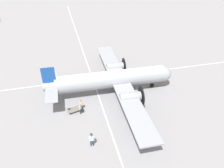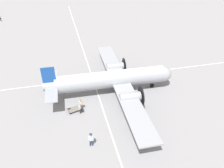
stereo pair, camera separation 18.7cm
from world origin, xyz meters
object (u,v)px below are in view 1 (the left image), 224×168
Objects in this scene: crew_foreground at (92,139)px; passenger_boarding at (80,108)px; airliner_main at (114,79)px; suitcase_near_door at (69,110)px; suitcase_upright_spare at (82,111)px; baggage_cart at (74,109)px; ramp_agent at (81,103)px.

passenger_boarding is at bearing 103.19° from crew_foreground.
passenger_boarding is (5.73, 3.88, -1.38)m from airliner_main.
passenger_boarding is at bearing 148.68° from suitcase_near_door.
baggage_cart is (1.01, -0.57, -0.03)m from suitcase_upright_spare.
ramp_agent is at bearing 100.86° from crew_foreground.
passenger_boarding is at bearing 38.63° from suitcase_upright_spare.
crew_foreground is at bearing -116.30° from airliner_main.
ramp_agent is at bearing 26.54° from passenger_boarding.
ramp_agent is (-0.20, -0.89, -0.01)m from passenger_boarding.
airliner_main is at bearing 70.46° from crew_foreground.
ramp_agent is at bearing -89.73° from suitcase_upright_spare.
airliner_main is 6.98m from suitcase_upright_spare.
crew_foreground is at bearing -94.78° from baggage_cart.
passenger_boarding is 1.01× the size of ramp_agent.
airliner_main is 7.06m from passenger_boarding.
airliner_main is 41.30× the size of suitcase_upright_spare.
suitcase_upright_spare is at bearing -84.94° from ramp_agent.
baggage_cart is at bearing -166.46° from ramp_agent.
passenger_boarding is at bearing -58.41° from baggage_cart.
airliner_main is 55.21× the size of suitcase_near_door.
crew_foreground is at bearing -135.65° from passenger_boarding.
suitcase_near_door is 0.24× the size of baggage_cart.
airliner_main is at bearing -146.04° from suitcase_upright_spare.
baggage_cart is at bearing 86.90° from passenger_boarding.
airliner_main reaches higher than suitcase_near_door.
ramp_agent reaches higher than suitcase_near_door.
suitcase_upright_spare is (-1.66, 0.72, 0.08)m from suitcase_near_door.
passenger_boarding reaches higher than baggage_cart.
crew_foreground is 7.21m from suitcase_near_door.
airliner_main reaches higher than suitcase_upright_spare.
airliner_main reaches higher than crew_foreground.
ramp_agent is 1.83m from suitcase_near_door.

